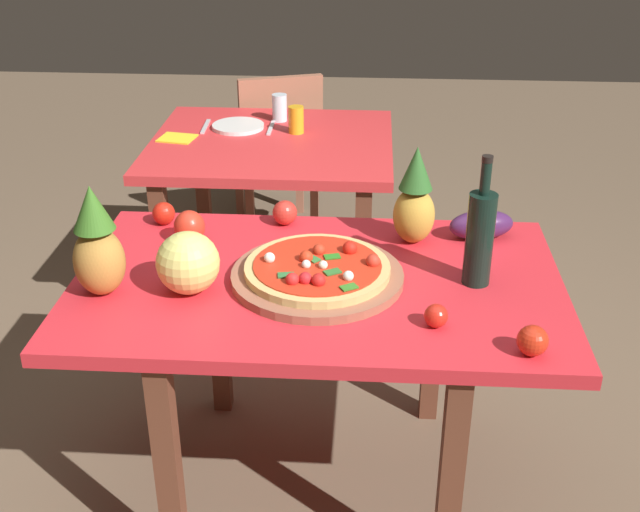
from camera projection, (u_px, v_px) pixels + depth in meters
The scene contains 22 objects.
ground_plane at pixel (318, 481), 2.56m from camera, with size 10.00×10.00×0.00m, color brown.
display_table at pixel (318, 306), 2.26m from camera, with size 1.35×0.83×0.74m.
background_table at pixel (272, 164), 3.31m from camera, with size 0.98×0.87×0.74m.
dining_chair at pixel (278, 145), 3.98m from camera, with size 0.50×0.50×0.85m.
pizza_board at pixel (319, 276), 2.21m from camera, with size 0.48×0.48×0.03m, color #985B44.
pizza at pixel (319, 268), 2.19m from camera, with size 0.40×0.40×0.06m.
wine_bottle at pixel (480, 236), 2.14m from camera, with size 0.08×0.08×0.37m.
pineapple_left at pixel (415, 200), 2.37m from camera, with size 0.12×0.12×0.30m.
pineapple_right at pixel (97, 246), 2.09m from camera, with size 0.14×0.14×0.31m.
melon at pixel (188, 263), 2.12m from camera, with size 0.17×0.17×0.17m, color #DED96F.
bell_pepper at pixel (189, 227), 2.41m from camera, with size 0.09×0.09×0.10m, color red.
eggplant at pixel (481, 225), 2.43m from camera, with size 0.20×0.09×0.09m, color #43204E.
tomato_at_corner at pixel (533, 341), 1.88m from camera, with size 0.07×0.07×0.07m, color red.
tomato_near_board at pixel (164, 213), 2.53m from camera, with size 0.07×0.07×0.07m, color red.
tomato_by_bottle at pixel (285, 213), 2.52m from camera, with size 0.08×0.08×0.08m, color red.
tomato_beside_pepper at pixel (436, 316), 1.99m from camera, with size 0.06×0.06×0.06m, color red.
drinking_glass_juice at pixel (296, 120), 3.32m from camera, with size 0.06×0.06×0.11m, color gold.
drinking_glass_water at pixel (280, 108), 3.47m from camera, with size 0.06×0.06×0.12m, color silver.
dinner_plate at pixel (238, 126), 3.40m from camera, with size 0.22×0.22×0.02m, color white.
fork_utensil at pixel (206, 126), 3.41m from camera, with size 0.02×0.18×0.01m, color silver.
knife_utensil at pixel (271, 128), 3.39m from camera, with size 0.02×0.18×0.01m, color silver.
napkin_folded at pixel (177, 138), 3.28m from camera, with size 0.14×0.12×0.01m, color yellow.
Camera 1 is at (0.14, -1.94, 1.81)m, focal length 45.05 mm.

